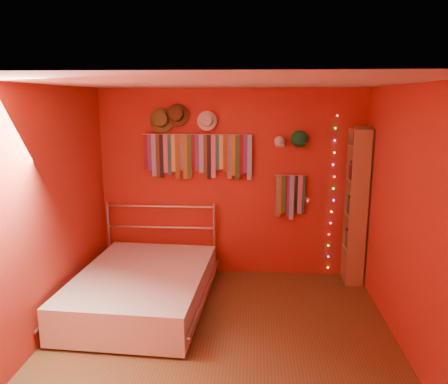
% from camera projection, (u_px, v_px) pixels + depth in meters
% --- Properties ---
extents(ground, '(3.50, 3.50, 0.00)m').
position_uv_depth(ground, '(221.00, 338.00, 4.39)').
color(ground, brown).
rests_on(ground, ground).
extents(back_wall, '(3.50, 0.02, 2.50)m').
position_uv_depth(back_wall, '(231.00, 183.00, 5.84)').
color(back_wall, '#AA281B').
rests_on(back_wall, ground).
extents(right_wall, '(0.02, 3.50, 2.50)m').
position_uv_depth(right_wall, '(410.00, 222.00, 4.01)').
color(right_wall, '#AA281B').
rests_on(right_wall, ground).
extents(left_wall, '(0.02, 3.50, 2.50)m').
position_uv_depth(left_wall, '(42.00, 215.00, 4.25)').
color(left_wall, '#AA281B').
rests_on(left_wall, ground).
extents(ceiling, '(3.50, 3.50, 0.02)m').
position_uv_depth(ceiling, '(220.00, 83.00, 3.87)').
color(ceiling, white).
rests_on(ceiling, back_wall).
extents(tie_rack, '(1.45, 0.03, 0.59)m').
position_uv_depth(tie_rack, '(198.00, 154.00, 5.72)').
color(tie_rack, '#BCBCC1').
rests_on(tie_rack, back_wall).
extents(small_tie_rack, '(0.40, 0.03, 0.60)m').
position_uv_depth(small_tie_rack, '(290.00, 195.00, 5.74)').
color(small_tie_rack, '#BCBCC1').
rests_on(small_tie_rack, back_wall).
extents(fedora_olive, '(0.32, 0.17, 0.31)m').
position_uv_depth(fedora_olive, '(161.00, 120.00, 5.63)').
color(fedora_olive, brown).
rests_on(fedora_olive, back_wall).
extents(fedora_brown, '(0.29, 0.16, 0.29)m').
position_uv_depth(fedora_brown, '(177.00, 115.00, 5.60)').
color(fedora_brown, '#4F341C').
rests_on(fedora_brown, back_wall).
extents(fedora_white, '(0.26, 0.14, 0.25)m').
position_uv_depth(fedora_white, '(207.00, 120.00, 5.59)').
color(fedora_white, silver).
rests_on(fedora_white, back_wall).
extents(cap_white, '(0.16, 0.20, 0.16)m').
position_uv_depth(cap_white, '(279.00, 141.00, 5.62)').
color(cap_white, white).
rests_on(cap_white, back_wall).
extents(cap_green, '(0.20, 0.25, 0.20)m').
position_uv_depth(cap_green, '(299.00, 139.00, 5.60)').
color(cap_green, '#16652D').
rests_on(cap_green, back_wall).
extents(fairy_lights, '(0.06, 0.02, 2.07)m').
position_uv_depth(fairy_lights, '(332.00, 194.00, 5.73)').
color(fairy_lights, '#FF3333').
rests_on(fairy_lights, back_wall).
extents(reading_lamp, '(0.07, 0.30, 0.09)m').
position_uv_depth(reading_lamp, '(308.00, 200.00, 5.57)').
color(reading_lamp, '#BCBCC1').
rests_on(reading_lamp, back_wall).
extents(bookshelf, '(0.25, 0.34, 2.00)m').
position_uv_depth(bookshelf, '(360.00, 206.00, 5.55)').
color(bookshelf, '#9C7C46').
rests_on(bookshelf, ground).
extents(bed, '(1.60, 2.09, 0.99)m').
position_uv_depth(bed, '(143.00, 288.00, 5.01)').
color(bed, '#BCBCC1').
rests_on(bed, ground).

